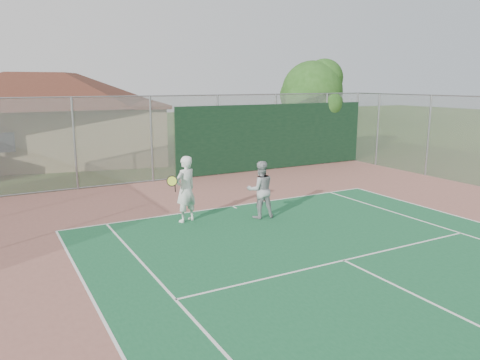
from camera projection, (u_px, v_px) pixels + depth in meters
name	position (u px, v px, depth m)	size (l,w,h in m)	color
back_fence	(220.00, 137.00, 20.47)	(20.08, 0.11, 3.53)	gray
side_fence_right	(428.00, 136.00, 20.34)	(0.08, 9.00, 3.50)	gray
clubhouse	(46.00, 108.00, 24.03)	(13.84, 10.61, 5.37)	tan
tree	(313.00, 94.00, 24.44)	(3.76, 3.56, 5.24)	#392114
player_white_front	(185.00, 190.00, 13.57)	(1.12, 0.79, 1.94)	silver
player_grey_back	(260.00, 190.00, 13.98)	(0.96, 0.82, 1.73)	#9C9EA1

